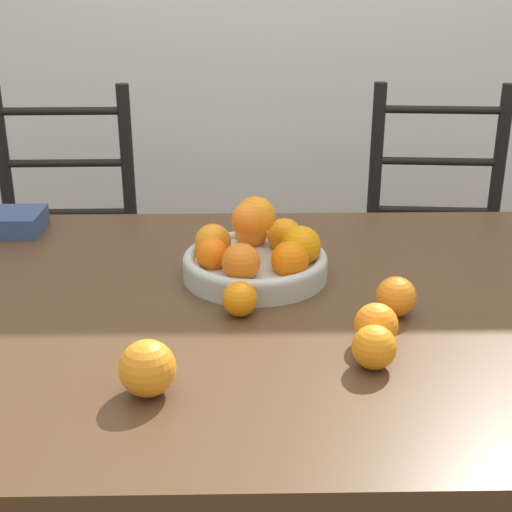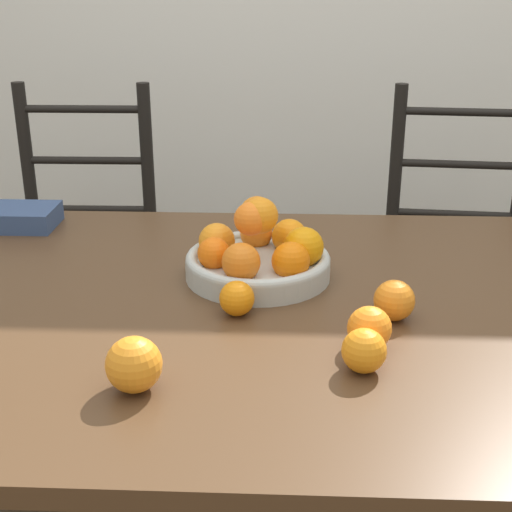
{
  "view_description": "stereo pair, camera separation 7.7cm",
  "coord_description": "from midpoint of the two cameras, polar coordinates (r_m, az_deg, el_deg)",
  "views": [
    {
      "loc": [
        -0.13,
        -1.2,
        1.34
      ],
      "look_at": [
        -0.11,
        0.03,
        0.85
      ],
      "focal_mm": 50.0,
      "sensor_mm": 36.0,
      "label": 1
    },
    {
      "loc": [
        -0.06,
        -1.2,
        1.34
      ],
      "look_at": [
        -0.11,
        0.03,
        0.85
      ],
      "focal_mm": 50.0,
      "sensor_mm": 36.0,
      "label": 2
    }
  ],
  "objects": [
    {
      "name": "dining_table",
      "position": [
        1.37,
        2.98,
        -6.93
      ],
      "size": [
        1.76,
        1.06,
        0.77
      ],
      "color": "#4C331E",
      "rests_on": "ground_plane"
    },
    {
      "name": "fruit_bowl",
      "position": [
        1.42,
        -1.53,
        0.16
      ],
      "size": [
        0.29,
        0.29,
        0.17
      ],
      "color": "#B2B7B2",
      "rests_on": "dining_table"
    },
    {
      "name": "orange_loose_0",
      "position": [
        1.11,
        7.47,
        -7.28
      ],
      "size": [
        0.07,
        0.07,
        0.07
      ],
      "color": "orange",
      "rests_on": "dining_table"
    },
    {
      "name": "orange_loose_1",
      "position": [
        1.05,
        -10.79,
        -8.85
      ],
      "size": [
        0.08,
        0.08,
        0.08
      ],
      "color": "orange",
      "rests_on": "dining_table"
    },
    {
      "name": "orange_loose_2",
      "position": [
        1.28,
        9.46,
        -3.25
      ],
      "size": [
        0.07,
        0.07,
        0.07
      ],
      "color": "orange",
      "rests_on": "dining_table"
    },
    {
      "name": "orange_loose_3",
      "position": [
        1.27,
        -3.05,
        -3.46
      ],
      "size": [
        0.06,
        0.06,
        0.06
      ],
      "color": "orange",
      "rests_on": "dining_table"
    },
    {
      "name": "orange_loose_4",
      "position": [
        1.18,
        7.73,
        -5.51
      ],
      "size": [
        0.07,
        0.07,
        0.07
      ],
      "color": "orange",
      "rests_on": "dining_table"
    },
    {
      "name": "chair_left",
      "position": [
        2.27,
        -15.91,
        -1.31
      ],
      "size": [
        0.43,
        0.41,
        1.03
      ],
      "rotation": [
        0.0,
        0.0,
        0.01
      ],
      "color": "black",
      "rests_on": "ground_plane"
    },
    {
      "name": "chair_right",
      "position": [
        2.27,
        13.22,
        -1.11
      ],
      "size": [
        0.45,
        0.43,
        1.03
      ],
      "rotation": [
        0.0,
        0.0,
        -0.09
      ],
      "color": "black",
      "rests_on": "ground_plane"
    }
  ]
}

